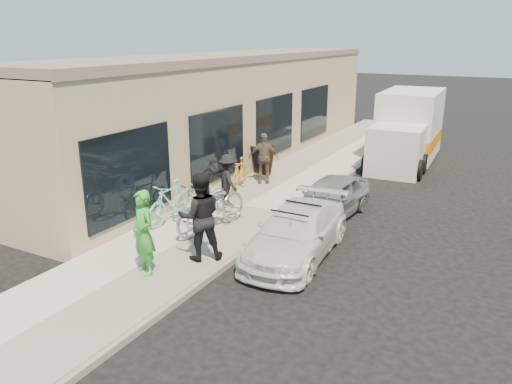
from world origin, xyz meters
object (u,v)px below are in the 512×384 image
at_px(cruiser_bike_a, 171,202).
at_px(woman_rider, 143,233).
at_px(cruiser_bike_c, 240,173).
at_px(tandem_bike, 212,206).
at_px(cruiser_bike_b, 202,193).
at_px(bike_rack, 216,185).
at_px(moving_truck, 407,131).
at_px(bystander_b, 263,158).
at_px(man_standing, 200,216).
at_px(sedan_white, 297,232).
at_px(bystander_a, 228,180).
at_px(sedan_silver, 330,198).
at_px(sandwich_board, 262,160).

bearing_deg(cruiser_bike_a, woman_rider, -61.99).
bearing_deg(cruiser_bike_a, cruiser_bike_c, 90.36).
height_order(tandem_bike, cruiser_bike_b, tandem_bike).
height_order(bike_rack, moving_truck, moving_truck).
bearing_deg(cruiser_bike_c, bike_rack, -95.59).
height_order(tandem_bike, bystander_b, bystander_b).
bearing_deg(bike_rack, man_standing, -62.17).
bearing_deg(cruiser_bike_c, cruiser_bike_b, -103.51).
xyz_separation_m(sedan_white, cruiser_bike_b, (-3.62, 1.46, -0.02)).
distance_m(cruiser_bike_a, bystander_a, 1.99).
distance_m(sedan_white, bystander_a, 3.65).
height_order(woman_rider, cruiser_bike_b, woman_rider).
xyz_separation_m(bike_rack, sedan_white, (3.37, -1.80, -0.18)).
xyz_separation_m(sedan_silver, man_standing, (-1.43, -4.22, 0.56)).
relative_size(sedan_white, bystander_b, 2.40).
distance_m(cruiser_bike_c, bystander_b, 1.01).
distance_m(sedan_white, woman_rider, 3.47).
bearing_deg(moving_truck, sedan_silver, -95.34).
bearing_deg(sedan_silver, cruiser_bike_a, -137.55).
distance_m(woman_rider, bystander_a, 4.64).
bearing_deg(tandem_bike, bystander_b, 111.39).
relative_size(tandem_bike, bystander_b, 1.42).
relative_size(sandwich_board, cruiser_bike_b, 0.67).
distance_m(sedan_silver, bystander_b, 3.50).
height_order(cruiser_bike_b, bystander_b, bystander_b).
xyz_separation_m(sedan_white, man_standing, (-1.65, -1.45, 0.56)).
bearing_deg(sandwich_board, sedan_white, -38.30).
relative_size(bike_rack, sandwich_board, 0.97).
bearing_deg(cruiser_bike_c, sedan_silver, -29.28).
relative_size(bike_rack, bystander_a, 0.66).
bearing_deg(tandem_bike, cruiser_bike_c, 120.15).
bearing_deg(man_standing, cruiser_bike_b, -96.85).
relative_size(sedan_silver, cruiser_bike_b, 2.17).
height_order(sandwich_board, moving_truck, moving_truck).
distance_m(cruiser_bike_b, bystander_b, 3.11).
distance_m(bike_rack, tandem_bike, 1.98).
distance_m(sedan_white, cruiser_bike_a, 3.67).
height_order(man_standing, cruiser_bike_b, man_standing).
bearing_deg(woman_rider, cruiser_bike_c, 124.93).
bearing_deg(man_standing, woman_rider, 20.72).
relative_size(sedan_white, man_standing, 2.05).
height_order(sandwich_board, man_standing, man_standing).
bearing_deg(moving_truck, sandwich_board, -130.18).
bearing_deg(bike_rack, bystander_b, 87.13).
bearing_deg(moving_truck, woman_rider, -103.04).
distance_m(man_standing, cruiser_bike_a, 2.58).
relative_size(cruiser_bike_c, bystander_a, 1.04).
height_order(moving_truck, bystander_a, moving_truck).
relative_size(woman_rider, man_standing, 0.91).
height_order(sandwich_board, sedan_white, sedan_white).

